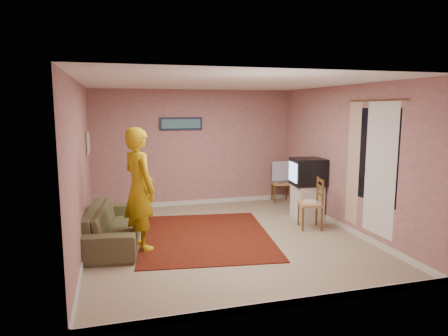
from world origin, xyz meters
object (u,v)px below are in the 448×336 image
object	(u,v)px
tv_cabinet	(307,201)
chair_b	(311,198)
chair_a	(281,178)
sofa	(114,225)
crt_tv	(308,172)
person	(139,189)

from	to	relation	value
tv_cabinet	chair_b	xyz separation A→B (m)	(-0.27, -0.65, 0.23)
chair_a	chair_b	size ratio (longest dim) A/B	0.98
tv_cabinet	sofa	size ratio (longest dim) A/B	0.33
tv_cabinet	crt_tv	bearing A→B (deg)	173.80
chair_a	chair_b	distance (m)	2.09
chair_b	sofa	bearing A→B (deg)	-78.39
chair_b	crt_tv	bearing A→B (deg)	171.20
person	chair_b	bearing A→B (deg)	-110.34
person	crt_tv	bearing A→B (deg)	-99.89
tv_cabinet	chair_b	world-z (taller)	chair_b
person	sofa	bearing A→B (deg)	24.89
person	chair_a	bearing A→B (deg)	-80.45
chair_a	sofa	distance (m)	4.28
tv_cabinet	crt_tv	distance (m)	0.61
crt_tv	sofa	world-z (taller)	crt_tv
chair_b	sofa	world-z (taller)	chair_b
crt_tv	person	bearing A→B (deg)	-159.21
crt_tv	tv_cabinet	bearing A→B (deg)	-0.00
sofa	chair_b	bearing A→B (deg)	-84.74
chair_b	chair_a	bearing A→B (deg)	-175.19
crt_tv	chair_a	world-z (taller)	crt_tv
crt_tv	chair_a	distance (m)	1.48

